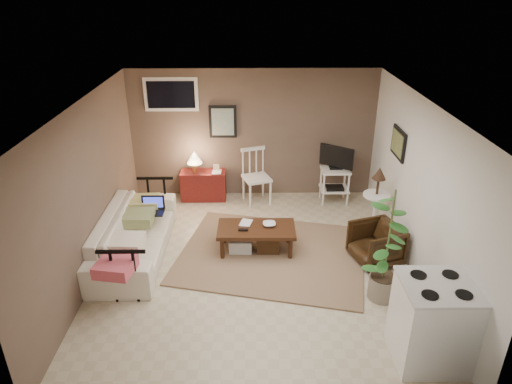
{
  "coord_description": "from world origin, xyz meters",
  "views": [
    {
      "loc": [
        -0.05,
        -5.57,
        3.82
      ],
      "look_at": [
        0.03,
        0.35,
        1.03
      ],
      "focal_mm": 32.0,
      "sensor_mm": 36.0,
      "label": 1
    }
  ],
  "objects_px": {
    "spindle_chair": "(256,178)",
    "potted_plant": "(388,242)",
    "red_console": "(203,183)",
    "tv_stand": "(335,173)",
    "sofa": "(133,228)",
    "armchair": "(376,242)",
    "coffee_table": "(256,237)",
    "stove": "(433,322)",
    "side_table": "(377,193)"
  },
  "relations": [
    {
      "from": "tv_stand",
      "to": "coffee_table",
      "type": "bearing_deg",
      "value": -131.01
    },
    {
      "from": "red_console",
      "to": "stove",
      "type": "xyz_separation_m",
      "value": [
        2.83,
        -4.06,
        0.16
      ]
    },
    {
      "from": "armchair",
      "to": "stove",
      "type": "xyz_separation_m",
      "value": [
        0.1,
        -1.91,
        0.17
      ]
    },
    {
      "from": "sofa",
      "to": "red_console",
      "type": "distance_m",
      "value": 2.09
    },
    {
      "from": "armchair",
      "to": "spindle_chair",
      "type": "bearing_deg",
      "value": -158.17
    },
    {
      "from": "sofa",
      "to": "side_table",
      "type": "bearing_deg",
      "value": -80.97
    },
    {
      "from": "coffee_table",
      "to": "tv_stand",
      "type": "bearing_deg",
      "value": 48.99
    },
    {
      "from": "side_table",
      "to": "stove",
      "type": "xyz_separation_m",
      "value": [
        -0.08,
        -2.75,
        -0.22
      ]
    },
    {
      "from": "coffee_table",
      "to": "sofa",
      "type": "distance_m",
      "value": 1.83
    },
    {
      "from": "red_console",
      "to": "stove",
      "type": "relative_size",
      "value": 0.97
    },
    {
      "from": "coffee_table",
      "to": "potted_plant",
      "type": "relative_size",
      "value": 0.74
    },
    {
      "from": "tv_stand",
      "to": "side_table",
      "type": "xyz_separation_m",
      "value": [
        0.46,
        -1.14,
        0.14
      ]
    },
    {
      "from": "tv_stand",
      "to": "potted_plant",
      "type": "relative_size",
      "value": 0.69
    },
    {
      "from": "sofa",
      "to": "stove",
      "type": "bearing_deg",
      "value": -120.36
    },
    {
      "from": "sofa",
      "to": "armchair",
      "type": "xyz_separation_m",
      "value": [
        3.58,
        -0.25,
        -0.13
      ]
    },
    {
      "from": "tv_stand",
      "to": "potted_plant",
      "type": "height_order",
      "value": "potted_plant"
    },
    {
      "from": "sofa",
      "to": "spindle_chair",
      "type": "distance_m",
      "value": 2.57
    },
    {
      "from": "coffee_table",
      "to": "stove",
      "type": "bearing_deg",
      "value": -49.76
    },
    {
      "from": "tv_stand",
      "to": "potted_plant",
      "type": "xyz_separation_m",
      "value": [
        0.16,
        -2.84,
        0.27
      ]
    },
    {
      "from": "sofa",
      "to": "spindle_chair",
      "type": "relative_size",
      "value": 2.28
    },
    {
      "from": "spindle_chair",
      "to": "potted_plant",
      "type": "xyz_separation_m",
      "value": [
        1.6,
        -2.87,
        0.37
      ]
    },
    {
      "from": "sofa",
      "to": "coffee_table",
      "type": "bearing_deg",
      "value": -88.75
    },
    {
      "from": "spindle_chair",
      "to": "tv_stand",
      "type": "relative_size",
      "value": 0.93
    },
    {
      "from": "spindle_chair",
      "to": "potted_plant",
      "type": "distance_m",
      "value": 3.31
    },
    {
      "from": "armchair",
      "to": "stove",
      "type": "distance_m",
      "value": 1.92
    },
    {
      "from": "red_console",
      "to": "side_table",
      "type": "bearing_deg",
      "value": -24.19
    },
    {
      "from": "sofa",
      "to": "red_console",
      "type": "relative_size",
      "value": 2.41
    },
    {
      "from": "tv_stand",
      "to": "potted_plant",
      "type": "bearing_deg",
      "value": -86.86
    },
    {
      "from": "spindle_chair",
      "to": "potted_plant",
      "type": "bearing_deg",
      "value": -60.84
    },
    {
      "from": "armchair",
      "to": "potted_plant",
      "type": "xyz_separation_m",
      "value": [
        -0.12,
        -0.85,
        0.52
      ]
    },
    {
      "from": "coffee_table",
      "to": "armchair",
      "type": "height_order",
      "value": "armchair"
    },
    {
      "from": "sofa",
      "to": "tv_stand",
      "type": "bearing_deg",
      "value": -62.19
    },
    {
      "from": "tv_stand",
      "to": "spindle_chair",
      "type": "bearing_deg",
      "value": 178.75
    },
    {
      "from": "coffee_table",
      "to": "sofa",
      "type": "xyz_separation_m",
      "value": [
        -1.82,
        -0.04,
        0.21
      ]
    },
    {
      "from": "sofa",
      "to": "tv_stand",
      "type": "distance_m",
      "value": 3.74
    },
    {
      "from": "red_console",
      "to": "side_table",
      "type": "relative_size",
      "value": 0.83
    },
    {
      "from": "sofa",
      "to": "side_table",
      "type": "height_order",
      "value": "side_table"
    },
    {
      "from": "red_console",
      "to": "spindle_chair",
      "type": "height_order",
      "value": "spindle_chair"
    },
    {
      "from": "coffee_table",
      "to": "red_console",
      "type": "bearing_deg",
      "value": 117.56
    },
    {
      "from": "spindle_chair",
      "to": "tv_stand",
      "type": "height_order",
      "value": "tv_stand"
    },
    {
      "from": "potted_plant",
      "to": "red_console",
      "type": "bearing_deg",
      "value": 130.99
    },
    {
      "from": "sofa",
      "to": "potted_plant",
      "type": "distance_m",
      "value": 3.65
    },
    {
      "from": "tv_stand",
      "to": "armchair",
      "type": "relative_size",
      "value": 1.68
    },
    {
      "from": "coffee_table",
      "to": "sofa",
      "type": "relative_size",
      "value": 0.51
    },
    {
      "from": "sofa",
      "to": "tv_stand",
      "type": "xyz_separation_m",
      "value": [
        3.3,
        1.74,
        0.13
      ]
    },
    {
      "from": "sofa",
      "to": "red_console",
      "type": "bearing_deg",
      "value": -23.99
    },
    {
      "from": "red_console",
      "to": "potted_plant",
      "type": "bearing_deg",
      "value": -49.01
    },
    {
      "from": "spindle_chair",
      "to": "stove",
      "type": "distance_m",
      "value": 4.33
    },
    {
      "from": "red_console",
      "to": "tv_stand",
      "type": "xyz_separation_m",
      "value": [
        2.45,
        -0.16,
        0.25
      ]
    },
    {
      "from": "red_console",
      "to": "spindle_chair",
      "type": "bearing_deg",
      "value": -7.49
    }
  ]
}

